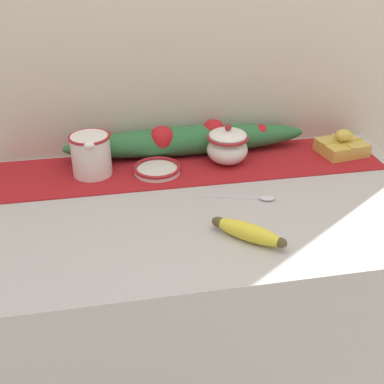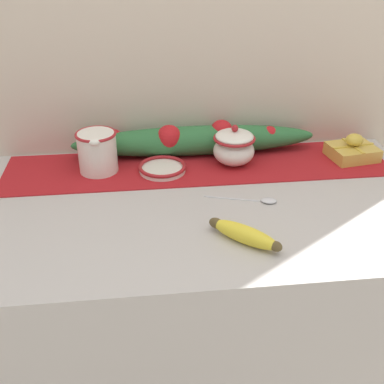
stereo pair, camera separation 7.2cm
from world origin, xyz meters
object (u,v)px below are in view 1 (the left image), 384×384
(sugar_bowl, at_px, (227,146))
(small_dish, at_px, (157,169))
(gift_box, at_px, (342,146))
(cream_pitcher, at_px, (91,153))
(banana, at_px, (248,232))
(spoon, at_px, (262,198))

(sugar_bowl, distance_m, small_dish, 0.21)
(sugar_bowl, relative_size, gift_box, 0.82)
(cream_pitcher, distance_m, banana, 0.52)
(sugar_bowl, xyz_separation_m, gift_box, (0.36, -0.00, -0.03))
(spoon, xyz_separation_m, gift_box, (0.32, 0.22, 0.02))
(banana, xyz_separation_m, spoon, (0.09, 0.17, -0.02))
(sugar_bowl, relative_size, banana, 0.79)
(spoon, height_order, gift_box, gift_box)
(sugar_bowl, bearing_deg, spoon, -80.48)
(small_dish, height_order, banana, banana)
(small_dish, bearing_deg, sugar_bowl, 6.70)
(cream_pitcher, height_order, gift_box, cream_pitcher)
(cream_pitcher, xyz_separation_m, small_dish, (0.18, -0.03, -0.05))
(cream_pitcher, bearing_deg, sugar_bowl, -0.19)
(cream_pitcher, xyz_separation_m, gift_box, (0.75, -0.00, -0.04))
(sugar_bowl, xyz_separation_m, small_dish, (-0.21, -0.02, -0.04))
(small_dish, xyz_separation_m, spoon, (0.25, -0.20, -0.01))
(cream_pitcher, xyz_separation_m, banana, (0.34, -0.39, -0.04))
(cream_pitcher, relative_size, spoon, 0.73)
(banana, height_order, gift_box, gift_box)
(cream_pitcher, height_order, sugar_bowl, sugar_bowl)
(spoon, bearing_deg, banana, -101.24)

